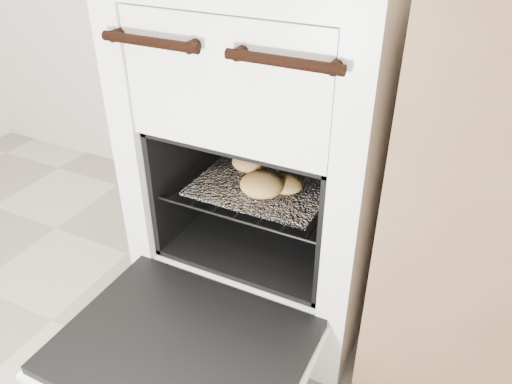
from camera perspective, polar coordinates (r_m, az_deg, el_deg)
stove at (r=1.38m, az=2.78°, el=4.77°), size 0.62×0.69×0.95m
oven_door at (r=1.18m, az=-8.41°, el=-17.26°), size 0.56×0.43×0.04m
oven_rack at (r=1.36m, az=1.55°, el=1.34°), size 0.45×0.43×0.01m
foil_sheet at (r=1.34m, az=1.18°, el=1.16°), size 0.35×0.31×0.01m
baked_rolls at (r=1.32m, az=1.35°, el=2.15°), size 0.27×0.27×0.06m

